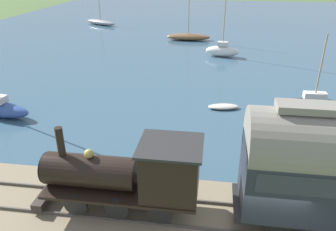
{
  "coord_description": "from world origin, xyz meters",
  "views": [
    {
      "loc": [
        -9.44,
        2.11,
        9.42
      ],
      "look_at": [
        6.21,
        4.34,
        1.96
      ],
      "focal_mm": 35.0,
      "sensor_mm": 36.0,
      "label": 1
    }
  ],
  "objects_px": {
    "steam_locomotive": "(132,172)",
    "rowboat_far_out": "(223,107)",
    "sailboat_brown": "(188,37)",
    "sailboat_gray": "(101,22)",
    "sailboat_black": "(313,104)",
    "sailboat_white": "(222,50)"
  },
  "relations": [
    {
      "from": "steam_locomotive",
      "to": "rowboat_far_out",
      "type": "distance_m",
      "value": 12.2
    },
    {
      "from": "sailboat_brown",
      "to": "sailboat_gray",
      "type": "distance_m",
      "value": 17.82
    },
    {
      "from": "sailboat_brown",
      "to": "sailboat_black",
      "type": "bearing_deg",
      "value": -154.4
    },
    {
      "from": "sailboat_black",
      "to": "rowboat_far_out",
      "type": "height_order",
      "value": "sailboat_black"
    },
    {
      "from": "steam_locomotive",
      "to": "sailboat_brown",
      "type": "bearing_deg",
      "value": 1.13
    },
    {
      "from": "sailboat_white",
      "to": "sailboat_gray",
      "type": "bearing_deg",
      "value": 55.41
    },
    {
      "from": "sailboat_gray",
      "to": "rowboat_far_out",
      "type": "bearing_deg",
      "value": -119.57
    },
    {
      "from": "steam_locomotive",
      "to": "sailboat_gray",
      "type": "height_order",
      "value": "sailboat_gray"
    },
    {
      "from": "steam_locomotive",
      "to": "sailboat_brown",
      "type": "height_order",
      "value": "sailboat_brown"
    },
    {
      "from": "sailboat_black",
      "to": "rowboat_far_out",
      "type": "distance_m",
      "value": 6.11
    },
    {
      "from": "sailboat_white",
      "to": "rowboat_far_out",
      "type": "distance_m",
      "value": 14.14
    },
    {
      "from": "sailboat_black",
      "to": "rowboat_far_out",
      "type": "bearing_deg",
      "value": 92.68
    },
    {
      "from": "sailboat_black",
      "to": "sailboat_gray",
      "type": "bearing_deg",
      "value": 38.62
    },
    {
      "from": "sailboat_brown",
      "to": "sailboat_gray",
      "type": "xyz_separation_m",
      "value": [
        9.43,
        15.12,
        -0.04
      ]
    },
    {
      "from": "sailboat_white",
      "to": "sailboat_gray",
      "type": "relative_size",
      "value": 1.46
    },
    {
      "from": "sailboat_white",
      "to": "rowboat_far_out",
      "type": "height_order",
      "value": "sailboat_white"
    },
    {
      "from": "sailboat_gray",
      "to": "steam_locomotive",
      "type": "bearing_deg",
      "value": -131.24
    },
    {
      "from": "steam_locomotive",
      "to": "sailboat_brown",
      "type": "xyz_separation_m",
      "value": [
        33.23,
        0.66,
        -1.71
      ]
    },
    {
      "from": "sailboat_brown",
      "to": "rowboat_far_out",
      "type": "distance_m",
      "value": 22.21
    },
    {
      "from": "steam_locomotive",
      "to": "sailboat_white",
      "type": "bearing_deg",
      "value": -8.22
    },
    {
      "from": "sailboat_brown",
      "to": "rowboat_far_out",
      "type": "xyz_separation_m",
      "value": [
        -21.78,
        -4.35,
        -0.31
      ]
    },
    {
      "from": "sailboat_black",
      "to": "sailboat_gray",
      "type": "height_order",
      "value": "sailboat_gray"
    }
  ]
}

